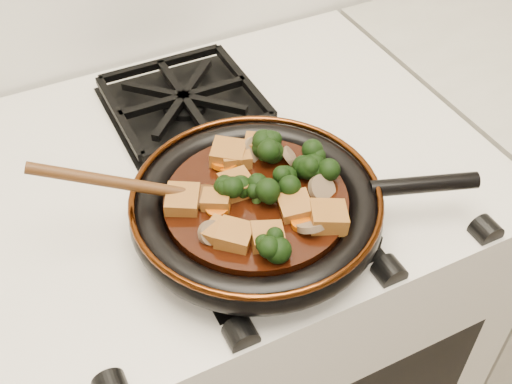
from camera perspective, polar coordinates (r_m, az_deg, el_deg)
name	(u,v)px	position (r m, az deg, el deg)	size (l,w,h in m)	color
stove	(230,333)	(1.28, -2.36, -12.41)	(0.76, 0.60, 0.90)	silver
burner_grate_front	(264,219)	(0.83, 0.74, -2.37)	(0.23, 0.23, 0.03)	black
burner_grate_back	(184,102)	(1.03, -6.42, 7.99)	(0.23, 0.23, 0.03)	black
skillet	(258,207)	(0.81, 0.16, -1.30)	(0.43, 0.32, 0.05)	black
braising_sauce	(256,204)	(0.80, 0.00, -1.06)	(0.23, 0.23, 0.02)	black
tofu_cube_0	(267,237)	(0.74, 1.01, -4.06)	(0.04, 0.04, 0.02)	#905921
tofu_cube_1	(221,233)	(0.75, -3.17, -3.64)	(0.03, 0.03, 0.02)	#905921
tofu_cube_2	(296,207)	(0.77, 3.53, -1.37)	(0.04, 0.04, 0.02)	#905921
tofu_cube_3	(216,201)	(0.78, -3.55, -0.78)	(0.03, 0.03, 0.02)	#905921
tofu_cube_4	(328,217)	(0.77, 6.43, -2.24)	(0.04, 0.04, 0.02)	#905921
tofu_cube_5	(183,200)	(0.79, -6.55, -0.75)	(0.04, 0.04, 0.02)	#905921
tofu_cube_6	(234,236)	(0.74, -1.93, -3.94)	(0.04, 0.04, 0.02)	#905921
tofu_cube_7	(228,154)	(0.84, -2.49, 3.37)	(0.04, 0.04, 0.02)	#905921
tofu_cube_8	(259,145)	(0.86, 0.23, 4.21)	(0.04, 0.03, 0.02)	#905921
tofu_cube_9	(236,158)	(0.84, -1.83, 3.07)	(0.04, 0.04, 0.02)	#905921
tofu_cube_10	(237,185)	(0.80, -1.70, 0.60)	(0.04, 0.04, 0.02)	#905921
broccoli_floret_0	(263,153)	(0.84, 0.66, 3.46)	(0.06, 0.06, 0.05)	black
broccoli_floret_1	(257,194)	(0.78, 0.09, -0.19)	(0.06, 0.06, 0.05)	black
broccoli_floret_2	(317,170)	(0.82, 5.44, 1.99)	(0.06, 0.06, 0.05)	black
broccoli_floret_3	(275,246)	(0.72, 1.74, -4.86)	(0.06, 0.06, 0.06)	black
broccoli_floret_4	(232,190)	(0.79, -2.12, 0.18)	(0.06, 0.06, 0.05)	black
broccoli_floret_5	(272,150)	(0.84, 1.44, 3.77)	(0.06, 0.06, 0.06)	black
broccoli_floret_6	(317,162)	(0.83, 5.45, 2.67)	(0.06, 0.06, 0.06)	black
broccoli_floret_7	(285,184)	(0.80, 2.59, 0.72)	(0.06, 0.06, 0.05)	black
carrot_coin_0	(218,207)	(0.78, -3.44, -1.32)	(0.03, 0.03, 0.01)	#C84F05
carrot_coin_1	(303,223)	(0.76, 4.18, -2.75)	(0.03, 0.03, 0.01)	#C84F05
carrot_coin_2	(229,166)	(0.83, -2.44, 2.31)	(0.03, 0.03, 0.01)	#C84F05
carrot_coin_3	(221,163)	(0.84, -3.14, 2.57)	(0.03, 0.03, 0.01)	#C84F05
mushroom_slice_0	(311,225)	(0.76, 4.92, -2.94)	(0.04, 0.04, 0.01)	brown
mushroom_slice_1	(290,157)	(0.84, 3.08, 3.13)	(0.03, 0.03, 0.01)	brown
mushroom_slice_2	(256,150)	(0.85, -0.02, 3.74)	(0.04, 0.04, 0.01)	brown
mushroom_slice_3	(211,233)	(0.75, -4.04, -3.66)	(0.03, 0.03, 0.01)	brown
mushroom_slice_4	(322,189)	(0.80, 5.88, 0.26)	(0.04, 0.04, 0.01)	brown
wooden_spoon	(158,189)	(0.78, -8.71, 0.25)	(0.14, 0.08, 0.21)	#4A280F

